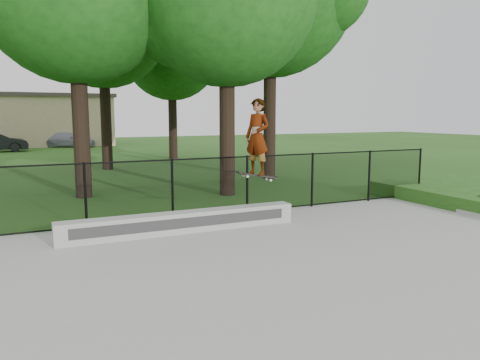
% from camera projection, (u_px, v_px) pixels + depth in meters
% --- Properties ---
extents(ground, '(100.00, 100.00, 0.00)m').
position_uv_depth(ground, '(309.00, 317.00, 6.04)').
color(ground, '#264C15').
rests_on(ground, ground).
extents(concrete_slab, '(14.00, 12.00, 0.06)m').
position_uv_depth(concrete_slab, '(309.00, 315.00, 6.03)').
color(concrete_slab, '#9A9A95').
rests_on(concrete_slab, ground).
extents(grind_ledge, '(5.26, 0.40, 0.44)m').
position_uv_depth(grind_ledge, '(183.00, 222.00, 10.14)').
color(grind_ledge, '#A7A8A3').
rests_on(grind_ledge, concrete_slab).
extents(car_c, '(4.13, 3.09, 1.19)m').
position_uv_depth(car_c, '(69.00, 140.00, 37.53)').
color(car_c, '#9A9FAF').
rests_on(car_c, ground).
extents(skater_airborne, '(0.83, 0.75, 1.89)m').
position_uv_depth(skater_airborne, '(257.00, 138.00, 10.64)').
color(skater_airborne, black).
rests_on(skater_airborne, ground).
extents(chainlink_fence, '(16.06, 0.06, 1.50)m').
position_uv_depth(chainlink_fence, '(172.00, 190.00, 11.21)').
color(chainlink_fence, black).
rests_on(chainlink_fence, concrete_slab).
extents(tree_row, '(20.61, 18.63, 10.69)m').
position_uv_depth(tree_row, '(135.00, 11.00, 18.43)').
color(tree_row, black).
rests_on(tree_row, ground).
extents(distant_building, '(12.40, 6.40, 4.30)m').
position_uv_depth(distant_building, '(35.00, 120.00, 38.93)').
color(distant_building, '#C7AF8C').
rests_on(distant_building, ground).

